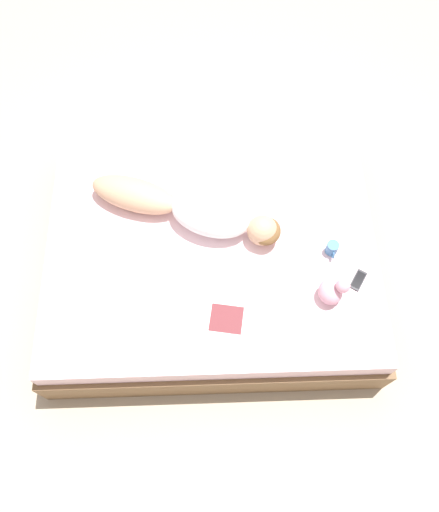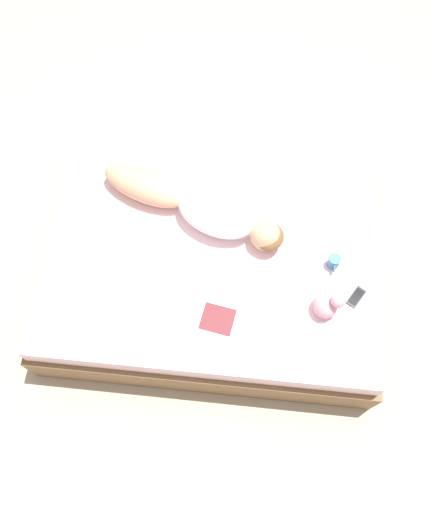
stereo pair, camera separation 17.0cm
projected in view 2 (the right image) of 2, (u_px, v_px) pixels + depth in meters
ground_plane at (215, 266)px, 3.52m from camera, size 12.00×12.00×0.00m
bed at (215, 253)px, 3.32m from camera, size 1.76×2.11×0.44m
person at (198, 207)px, 3.10m from camera, size 0.62×1.24×0.22m
open_magazine at (223, 300)px, 2.94m from camera, size 0.55×0.35×0.01m
coffee_mug at (334, 262)px, 3.00m from camera, size 0.11×0.07×0.09m
cell_phone at (356, 297)px, 2.94m from camera, size 0.15×0.12×0.01m
plush_toy at (327, 305)px, 2.84m from camera, size 0.16×0.17×0.20m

